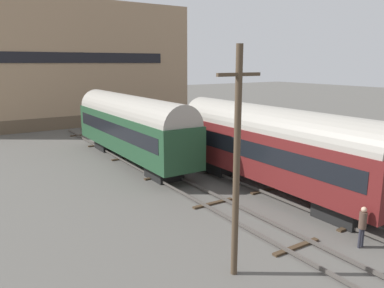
{
  "coord_description": "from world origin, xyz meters",
  "views": [
    {
      "loc": [
        -15.78,
        -12.82,
        7.7
      ],
      "look_at": [
        -2.07,
        8.36,
        2.2
      ],
      "focal_mm": 35.0,
      "sensor_mm": 36.0,
      "label": 1
    }
  ],
  "objects_px": {
    "train_car_green": "(131,125)",
    "person_worker": "(363,223)",
    "utility_pole": "(237,162)",
    "train_car_maroon": "(272,144)",
    "bench": "(367,159)"
  },
  "relations": [
    {
      "from": "train_car_green",
      "to": "person_worker",
      "type": "distance_m",
      "value": 18.61
    },
    {
      "from": "train_car_green",
      "to": "utility_pole",
      "type": "xyz_separation_m",
      "value": [
        -3.47,
        -17.01,
        1.34
      ]
    },
    {
      "from": "person_worker",
      "to": "utility_pole",
      "type": "distance_m",
      "value": 6.78
    },
    {
      "from": "train_car_maroon",
      "to": "utility_pole",
      "type": "bearing_deg",
      "value": -142.36
    },
    {
      "from": "train_car_maroon",
      "to": "person_worker",
      "type": "relative_size",
      "value": 8.43
    },
    {
      "from": "utility_pole",
      "to": "train_car_green",
      "type": "bearing_deg",
      "value": 78.46
    },
    {
      "from": "train_car_green",
      "to": "utility_pole",
      "type": "distance_m",
      "value": 17.42
    },
    {
      "from": "utility_pole",
      "to": "bench",
      "type": "bearing_deg",
      "value": 15.41
    },
    {
      "from": "bench",
      "to": "person_worker",
      "type": "bearing_deg",
      "value": -148.3
    },
    {
      "from": "train_car_green",
      "to": "utility_pole",
      "type": "relative_size",
      "value": 1.94
    },
    {
      "from": "bench",
      "to": "train_car_maroon",
      "type": "bearing_deg",
      "value": 164.55
    },
    {
      "from": "train_car_green",
      "to": "utility_pole",
      "type": "height_order",
      "value": "utility_pole"
    },
    {
      "from": "person_worker",
      "to": "utility_pole",
      "type": "xyz_separation_m",
      "value": [
        -5.81,
        1.35,
        3.21
      ]
    },
    {
      "from": "train_car_maroon",
      "to": "person_worker",
      "type": "xyz_separation_m",
      "value": [
        -1.8,
        -7.23,
        -1.84
      ]
    },
    {
      "from": "bench",
      "to": "person_worker",
      "type": "height_order",
      "value": "bench"
    }
  ]
}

